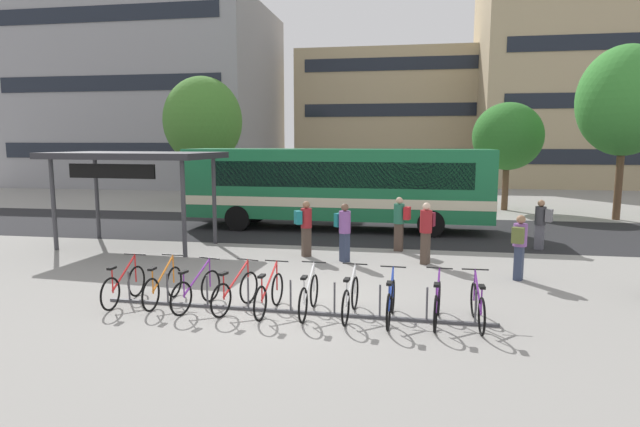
# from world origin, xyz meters

# --- Properties ---
(ground) EXTENTS (200.00, 200.00, 0.00)m
(ground) POSITION_xyz_m (0.00, 0.00, 0.00)
(ground) COLOR gray
(bus_lane_asphalt) EXTENTS (80.00, 7.20, 0.01)m
(bus_lane_asphalt) POSITION_xyz_m (0.00, 10.00, 0.00)
(bus_lane_asphalt) COLOR #232326
(bus_lane_asphalt) RESTS_ON ground
(city_bus) EXTENTS (12.07, 2.76, 3.20)m
(city_bus) POSITION_xyz_m (-0.37, 10.00, 1.78)
(city_bus) COLOR #196B3D
(city_bus) RESTS_ON ground
(bike_rack) EXTENTS (8.21, 0.34, 0.70)m
(bike_rack) POSITION_xyz_m (0.22, -0.45, 0.10)
(bike_rack) COLOR #47474C
(bike_rack) RESTS_ON ground
(parked_bicycle_red_0) EXTENTS (0.52, 1.72, 0.99)m
(parked_bicycle_red_0) POSITION_xyz_m (-3.51, -0.40, 0.38)
(parked_bicycle_red_0) COLOR black
(parked_bicycle_red_0) RESTS_ON ground
(parked_bicycle_orange_1) EXTENTS (0.52, 1.72, 0.99)m
(parked_bicycle_orange_1) POSITION_xyz_m (-2.64, -0.32, 0.38)
(parked_bicycle_orange_1) COLOR black
(parked_bicycle_orange_1) RESTS_ON ground
(parked_bicycle_purple_2) EXTENTS (0.59, 1.69, 0.99)m
(parked_bicycle_purple_2) POSITION_xyz_m (-1.81, -0.48, 0.38)
(parked_bicycle_purple_2) COLOR black
(parked_bicycle_purple_2) RESTS_ON ground
(parked_bicycle_red_3) EXTENTS (0.63, 1.68, 0.99)m
(parked_bicycle_red_3) POSITION_xyz_m (-0.96, -0.46, 0.38)
(parked_bicycle_red_3) COLOR black
(parked_bicycle_red_3) RESTS_ON ground
(parked_bicycle_red_4) EXTENTS (0.52, 1.72, 0.99)m
(parked_bicycle_red_4) POSITION_xyz_m (-0.22, -0.50, 0.38)
(parked_bicycle_red_4) COLOR black
(parked_bicycle_red_4) RESTS_ON ground
(parked_bicycle_white_5) EXTENTS (0.52, 1.72, 0.99)m
(parked_bicycle_white_5) POSITION_xyz_m (0.60, -0.47, 0.38)
(parked_bicycle_white_5) COLOR black
(parked_bicycle_white_5) RESTS_ON ground
(parked_bicycle_white_6) EXTENTS (0.52, 1.72, 0.99)m
(parked_bicycle_white_6) POSITION_xyz_m (1.45, -0.49, 0.38)
(parked_bicycle_white_6) COLOR black
(parked_bicycle_white_6) RESTS_ON ground
(parked_bicycle_blue_7) EXTENTS (0.52, 1.72, 0.99)m
(parked_bicycle_blue_7) POSITION_xyz_m (2.26, -0.61, 0.38)
(parked_bicycle_blue_7) COLOR black
(parked_bicycle_blue_7) RESTS_ON ground
(parked_bicycle_purple_8) EXTENTS (0.52, 1.72, 0.99)m
(parked_bicycle_purple_8) POSITION_xyz_m (3.15, -0.56, 0.38)
(parked_bicycle_purple_8) COLOR black
(parked_bicycle_purple_8) RESTS_ON ground
(parked_bicycle_purple_9) EXTENTS (0.52, 1.72, 0.99)m
(parked_bicycle_purple_9) POSITION_xyz_m (3.90, -0.56, 0.38)
(parked_bicycle_purple_9) COLOR black
(parked_bicycle_purple_9) RESTS_ON ground
(transit_shelter) EXTENTS (5.57, 3.31, 3.14)m
(transit_shelter) POSITION_xyz_m (-6.36, 5.33, 2.93)
(transit_shelter) COLOR #38383D
(transit_shelter) RESTS_ON ground
(commuter_teal_pack_0) EXTENTS (0.59, 0.59, 1.72)m
(commuter_teal_pack_0) POSITION_xyz_m (0.72, 4.35, 0.99)
(commuter_teal_pack_0) COLOR #2D3851
(commuter_teal_pack_0) RESTS_ON ground
(commuter_olive_pack_1) EXTENTS (0.49, 0.60, 1.67)m
(commuter_olive_pack_1) POSITION_xyz_m (5.34, 3.03, 0.96)
(commuter_olive_pack_1) COLOR #2D3851
(commuter_olive_pack_1) RESTS_ON ground
(commuter_maroon_pack_2) EXTENTS (0.50, 0.60, 1.78)m
(commuter_maroon_pack_2) POSITION_xyz_m (3.08, 4.46, 1.03)
(commuter_maroon_pack_2) COLOR #47382D
(commuter_maroon_pack_2) RESTS_ON ground
(commuter_teal_pack_3) EXTENTS (0.61, 0.53, 1.71)m
(commuter_teal_pack_3) POSITION_xyz_m (-0.53, 4.81, 0.99)
(commuter_teal_pack_3) COLOR #47382D
(commuter_teal_pack_3) RESTS_ON ground
(commuter_red_pack_4) EXTENTS (0.58, 0.43, 1.74)m
(commuter_red_pack_4) POSITION_xyz_m (2.31, 6.11, 1.01)
(commuter_red_pack_4) COLOR #47382D
(commuter_red_pack_4) RESTS_ON ground
(commuter_grey_pack_5) EXTENTS (0.60, 0.52, 1.63)m
(commuter_grey_pack_5) POSITION_xyz_m (6.82, 7.12, 0.93)
(commuter_grey_pack_5) COLOR #565660
(commuter_grey_pack_5) RESTS_ON ground
(street_tree_0) EXTENTS (4.01, 4.01, 7.66)m
(street_tree_0) POSITION_xyz_m (11.79, 14.57, 5.25)
(street_tree_0) COLOR brown
(street_tree_0) RESTS_ON ground
(street_tree_1) EXTENTS (4.39, 4.39, 7.10)m
(street_tree_1) POSITION_xyz_m (-8.96, 17.69, 4.63)
(street_tree_1) COLOR brown
(street_tree_1) RESTS_ON ground
(street_tree_2) EXTENTS (3.47, 3.47, 5.44)m
(street_tree_2) POSITION_xyz_m (7.42, 17.21, 3.73)
(street_tree_2) COLOR brown
(street_tree_2) RESTS_ON ground
(building_left_wing) EXTENTS (19.30, 13.52, 14.21)m
(building_left_wing) POSITION_xyz_m (-18.72, 30.94, 7.11)
(building_left_wing) COLOR gray
(building_left_wing) RESTS_ON ground
(building_right_wing) EXTENTS (19.70, 10.49, 23.91)m
(building_right_wing) POSITION_xyz_m (17.93, 34.94, 11.96)
(building_right_wing) COLOR tan
(building_right_wing) RESTS_ON ground
(building_centre_block) EXTENTS (16.74, 10.37, 11.60)m
(building_centre_block) POSITION_xyz_m (0.69, 40.74, 5.80)
(building_centre_block) COLOR tan
(building_centre_block) RESTS_ON ground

